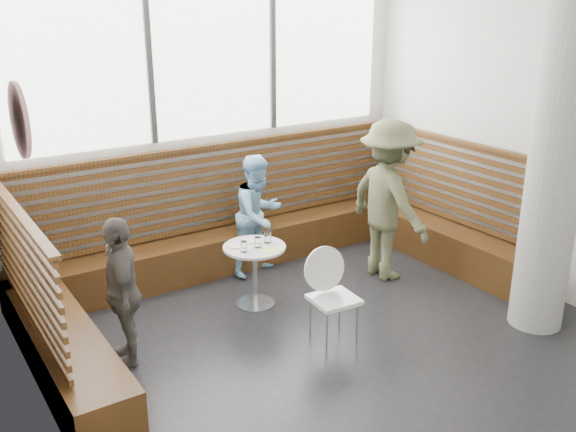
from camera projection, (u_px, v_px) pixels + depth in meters
room at (354, 181)px, 5.31m from camera, size 5.00×5.00×3.20m
booth at (250, 247)px, 7.10m from camera, size 5.00×2.50×1.44m
concrete_column at (556, 165)px, 5.79m from camera, size 0.50×0.50×3.20m
wall_art at (19, 120)px, 4.12m from camera, size 0.03×0.50×0.50m
cafe_table at (255, 263)px, 6.53m from camera, size 0.64×0.64×0.66m
cafe_chair at (330, 288)px, 5.86m from camera, size 0.42×0.41×0.88m
adult_man at (389, 200)px, 7.09m from camera, size 0.70×1.19×1.81m
child_back at (259, 215)px, 7.25m from camera, size 0.79×0.69×1.39m
child_left at (122, 291)px, 5.46m from camera, size 0.53×0.84×1.34m
plate_near at (235, 245)px, 6.47m from camera, size 0.19×0.19×0.01m
plate_far at (251, 240)px, 6.60m from camera, size 0.19×0.19×0.01m
glass_left at (244, 247)px, 6.31m from camera, size 0.07×0.07×0.11m
glass_mid at (258, 242)px, 6.42m from camera, size 0.07×0.07×0.11m
glass_right at (268, 237)px, 6.54m from camera, size 0.08×0.08×0.12m
menu_card at (269, 250)px, 6.35m from camera, size 0.21×0.15×0.00m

